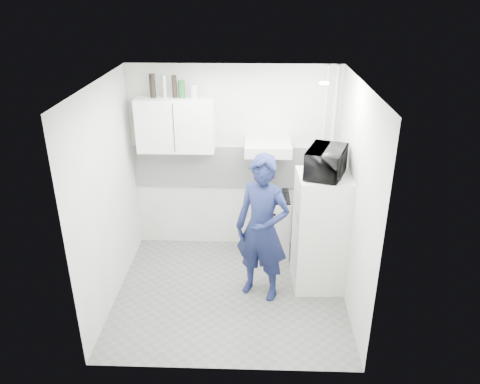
{
  "coord_description": "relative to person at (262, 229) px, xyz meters",
  "views": [
    {
      "loc": [
        0.28,
        -4.78,
        3.56
      ],
      "look_at": [
        0.11,
        0.3,
        1.25
      ],
      "focal_mm": 35.0,
      "sensor_mm": 36.0,
      "label": 1
    }
  ],
  "objects": [
    {
      "name": "floor",
      "position": [
        -0.38,
        -0.02,
        -0.91
      ],
      "size": [
        2.8,
        2.8,
        0.0
      ],
      "primitive_type": "plane",
      "color": "slate",
      "rests_on": "ground"
    },
    {
      "name": "pipe_a",
      "position": [
        0.92,
        1.15,
        0.39
      ],
      "size": [
        0.05,
        0.05,
        2.6
      ],
      "primitive_type": "cylinder",
      "color": "silver",
      "rests_on": "floor"
    },
    {
      "name": "wall_right",
      "position": [
        1.02,
        -0.02,
        0.39
      ],
      "size": [
        0.0,
        2.6,
        2.6
      ],
      "primitive_type": "plane",
      "rotation": [
        1.57,
        0.0,
        -1.57
      ],
      "color": "silver",
      "rests_on": "floor"
    },
    {
      "name": "bottle_b",
      "position": [
        -1.4,
        1.05,
        1.44
      ],
      "size": [
        0.08,
        0.08,
        0.29
      ],
      "primitive_type": "cylinder",
      "color": "black",
      "rests_on": "upper_cabinet"
    },
    {
      "name": "stove_top",
      "position": [
        0.12,
        0.98,
        -0.02
      ],
      "size": [
        0.52,
        0.52,
        0.03
      ],
      "primitive_type": "cube",
      "color": "black",
      "rests_on": "stove"
    },
    {
      "name": "fridge",
      "position": [
        0.72,
        0.24,
        -0.16
      ],
      "size": [
        0.65,
        0.65,
        1.5
      ],
      "primitive_type": "cube",
      "rotation": [
        0.0,
        0.0,
        0.04
      ],
      "color": "white",
      "rests_on": "floor"
    },
    {
      "name": "pipe_b",
      "position": [
        0.8,
        1.15,
        0.39
      ],
      "size": [
        0.04,
        0.04,
        2.6
      ],
      "primitive_type": "cylinder",
      "color": "silver",
      "rests_on": "floor"
    },
    {
      "name": "range_hood",
      "position": [
        0.07,
        0.98,
        0.66
      ],
      "size": [
        0.6,
        0.5,
        0.14
      ],
      "primitive_type": "cube",
      "color": "silver",
      "rests_on": "wall_back"
    },
    {
      "name": "person",
      "position": [
        0.0,
        0.0,
        0.0
      ],
      "size": [
        0.78,
        0.66,
        1.81
      ],
      "primitive_type": "imported",
      "rotation": [
        0.0,
        0.0,
        -0.42
      ],
      "color": "#151D43",
      "rests_on": "floor"
    },
    {
      "name": "bottle_c",
      "position": [
        -1.25,
        1.05,
        1.44
      ],
      "size": [
        0.07,
        0.07,
        0.29
      ],
      "primitive_type": "cylinder",
      "color": "silver",
      "rests_on": "upper_cabinet"
    },
    {
      "name": "canister_a",
      "position": [
        -1.03,
        1.05,
        1.4
      ],
      "size": [
        0.09,
        0.09,
        0.22
      ],
      "primitive_type": "cylinder",
      "color": "#144C1E",
      "rests_on": "upper_cabinet"
    },
    {
      "name": "wall_back",
      "position": [
        -0.38,
        1.23,
        0.39
      ],
      "size": [
        2.8,
        0.0,
        2.8
      ],
      "primitive_type": "plane",
      "rotation": [
        1.57,
        0.0,
        0.0
      ],
      "color": "silver",
      "rests_on": "floor"
    },
    {
      "name": "saucepan",
      "position": [
        0.13,
        0.9,
        0.05
      ],
      "size": [
        0.19,
        0.19,
        0.11
      ],
      "primitive_type": "cylinder",
      "color": "silver",
      "rests_on": "stove_top"
    },
    {
      "name": "ceiling",
      "position": [
        -0.38,
        -0.02,
        1.69
      ],
      "size": [
        2.8,
        2.8,
        0.0
      ],
      "primitive_type": "plane",
      "color": "white",
      "rests_on": "wall_back"
    },
    {
      "name": "backsplash",
      "position": [
        -0.38,
        1.21,
        0.29
      ],
      "size": [
        2.74,
        0.03,
        0.6
      ],
      "primitive_type": "cube",
      "color": "white",
      "rests_on": "wall_back"
    },
    {
      "name": "ceiling_spot_fixture",
      "position": [
        0.62,
        0.18,
        1.66
      ],
      "size": [
        0.1,
        0.1,
        0.02
      ],
      "primitive_type": "cylinder",
      "color": "white",
      "rests_on": "ceiling"
    },
    {
      "name": "microwave",
      "position": [
        0.72,
        0.24,
        0.75
      ],
      "size": [
        0.68,
        0.57,
        0.32
      ],
      "primitive_type": "imported",
      "rotation": [
        0.0,
        0.0,
        1.24
      ],
      "color": "black",
      "rests_on": "fridge"
    },
    {
      "name": "upper_cabinet",
      "position": [
        -1.13,
        1.05,
        0.94
      ],
      "size": [
        1.0,
        0.35,
        0.7
      ],
      "primitive_type": "cube",
      "color": "white",
      "rests_on": "wall_back"
    },
    {
      "name": "canister_b",
      "position": [
        -0.88,
        1.05,
        1.38
      ],
      "size": [
        0.09,
        0.09,
        0.17
      ],
      "primitive_type": "cylinder",
      "color": "#B2B7BC",
      "rests_on": "upper_cabinet"
    },
    {
      "name": "wall_left",
      "position": [
        -1.78,
        -0.02,
        0.39
      ],
      "size": [
        0.0,
        2.6,
        2.6
      ],
      "primitive_type": "plane",
      "rotation": [
        1.57,
        0.0,
        1.57
      ],
      "color": "silver",
      "rests_on": "floor"
    },
    {
      "name": "bottle_d",
      "position": [
        -1.12,
        1.05,
        1.43
      ],
      "size": [
        0.06,
        0.06,
        0.28
      ],
      "primitive_type": "cylinder",
      "color": "black",
      "rests_on": "upper_cabinet"
    },
    {
      "name": "stove",
      "position": [
        0.12,
        0.98,
        -0.47
      ],
      "size": [
        0.54,
        0.54,
        0.87
      ],
      "primitive_type": "cube",
      "color": "silver",
      "rests_on": "floor"
    }
  ]
}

